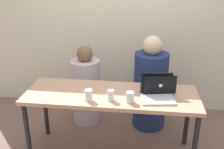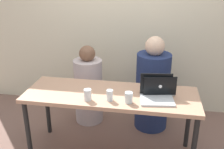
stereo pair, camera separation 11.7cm
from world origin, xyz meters
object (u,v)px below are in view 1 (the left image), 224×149
(water_glass_left, at_px, (89,96))
(water_glass_center, at_px, (111,96))
(person_on_left, at_px, (86,89))
(laptop_front_right, at_px, (157,93))
(water_glass_right, at_px, (130,98))
(person_on_right, at_px, (150,88))
(laptop_back_right, at_px, (158,88))

(water_glass_left, relative_size, water_glass_center, 1.04)
(water_glass_center, bearing_deg, person_on_left, 118.55)
(person_on_left, height_order, water_glass_left, person_on_left)
(laptop_front_right, relative_size, water_glass_right, 3.28)
(person_on_left, bearing_deg, laptop_front_right, 130.74)
(person_on_right, xyz_separation_m, laptop_front_right, (0.05, -0.67, 0.25))
(water_glass_left, bearing_deg, laptop_back_right, 21.80)
(laptop_front_right, bearing_deg, person_on_right, 86.23)
(laptop_back_right, xyz_separation_m, water_glass_right, (-0.27, -0.25, -0.00))
(water_glass_center, bearing_deg, water_glass_right, -4.18)
(water_glass_right, bearing_deg, water_glass_left, -177.63)
(person_on_left, height_order, laptop_front_right, person_on_left)
(water_glass_right, height_order, water_glass_left, water_glass_left)
(person_on_left, distance_m, laptop_back_right, 1.08)
(laptop_back_right, bearing_deg, person_on_right, -94.25)
(person_on_right, height_order, water_glass_left, person_on_right)
(person_on_left, bearing_deg, water_glass_right, 116.06)
(person_on_right, height_order, water_glass_center, person_on_right)
(water_glass_center, bearing_deg, water_glass_left, -171.94)
(laptop_back_right, distance_m, water_glass_right, 0.37)
(water_glass_left, bearing_deg, water_glass_right, 2.37)
(person_on_right, bearing_deg, water_glass_left, 66.29)
(person_on_right, relative_size, water_glass_center, 10.98)
(laptop_front_right, xyz_separation_m, water_glass_right, (-0.26, -0.12, -0.01))
(person_on_right, xyz_separation_m, water_glass_right, (-0.21, -0.79, 0.25))
(person_on_right, relative_size, laptop_back_right, 3.32)
(person_on_left, xyz_separation_m, laptop_front_right, (0.86, -0.67, 0.32))
(laptop_front_right, distance_m, water_glass_right, 0.28)
(person_on_right, bearing_deg, water_glass_center, 76.20)
(person_on_left, height_order, water_glass_center, person_on_left)
(laptop_front_right, height_order, water_glass_right, laptop_front_right)
(person_on_left, relative_size, water_glass_left, 9.24)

